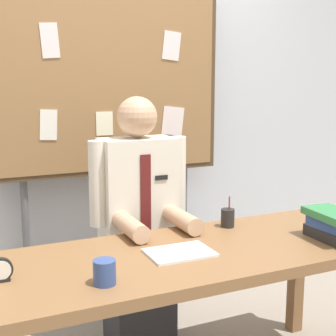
{
  "coord_description": "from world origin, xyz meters",
  "views": [
    {
      "loc": [
        -0.92,
        -1.82,
        1.47
      ],
      "look_at": [
        0.0,
        0.17,
        1.07
      ],
      "focal_mm": 51.54,
      "sensor_mm": 36.0,
      "label": 1
    }
  ],
  "objects_px": {
    "book_stack": "(335,226)",
    "open_notebook": "(180,253)",
    "coffee_mug": "(105,272)",
    "pen_holder": "(228,218)",
    "desk_clock": "(0,271)",
    "desk": "(184,269)",
    "bulletin_board": "(109,83)",
    "person": "(139,233)"
  },
  "relations": [
    {
      "from": "book_stack",
      "to": "coffee_mug",
      "type": "bearing_deg",
      "value": -178.38
    },
    {
      "from": "desk",
      "to": "book_stack",
      "type": "relative_size",
      "value": 6.57
    },
    {
      "from": "desk",
      "to": "desk_clock",
      "type": "xyz_separation_m",
      "value": [
        -0.77,
        -0.0,
        0.13
      ]
    },
    {
      "from": "bulletin_board",
      "to": "coffee_mug",
      "type": "height_order",
      "value": "bulletin_board"
    },
    {
      "from": "person",
      "to": "desk_clock",
      "type": "bearing_deg",
      "value": -144.64
    },
    {
      "from": "person",
      "to": "open_notebook",
      "type": "xyz_separation_m",
      "value": [
        -0.03,
        -0.57,
        0.08
      ]
    },
    {
      "from": "desk",
      "to": "bulletin_board",
      "type": "xyz_separation_m",
      "value": [
        0.0,
        1.02,
        0.82
      ]
    },
    {
      "from": "person",
      "to": "bulletin_board",
      "type": "height_order",
      "value": "bulletin_board"
    },
    {
      "from": "coffee_mug",
      "to": "pen_holder",
      "type": "xyz_separation_m",
      "value": [
        0.8,
        0.43,
        0.0
      ]
    },
    {
      "from": "book_stack",
      "to": "desk_clock",
      "type": "xyz_separation_m",
      "value": [
        -1.5,
        0.16,
        -0.03
      ]
    },
    {
      "from": "pen_holder",
      "to": "coffee_mug",
      "type": "bearing_deg",
      "value": -151.9
    },
    {
      "from": "desk",
      "to": "pen_holder",
      "type": "relative_size",
      "value": 11.87
    },
    {
      "from": "book_stack",
      "to": "desk_clock",
      "type": "height_order",
      "value": "book_stack"
    },
    {
      "from": "book_stack",
      "to": "desk_clock",
      "type": "bearing_deg",
      "value": 174.05
    },
    {
      "from": "desk_clock",
      "to": "pen_holder",
      "type": "bearing_deg",
      "value": 11.69
    },
    {
      "from": "open_notebook",
      "to": "book_stack",
      "type": "bearing_deg",
      "value": -10.28
    },
    {
      "from": "bulletin_board",
      "to": "person",
      "type": "bearing_deg",
      "value": -90.01
    },
    {
      "from": "book_stack",
      "to": "open_notebook",
      "type": "relative_size",
      "value": 1.02
    },
    {
      "from": "desk_clock",
      "to": "coffee_mug",
      "type": "distance_m",
      "value": 0.4
    },
    {
      "from": "coffee_mug",
      "to": "pen_holder",
      "type": "distance_m",
      "value": 0.9
    },
    {
      "from": "bulletin_board",
      "to": "desk_clock",
      "type": "distance_m",
      "value": 1.46
    },
    {
      "from": "book_stack",
      "to": "pen_holder",
      "type": "relative_size",
      "value": 1.81
    },
    {
      "from": "desk",
      "to": "open_notebook",
      "type": "height_order",
      "value": "open_notebook"
    },
    {
      "from": "desk",
      "to": "bulletin_board",
      "type": "relative_size",
      "value": 0.92
    },
    {
      "from": "desk",
      "to": "book_stack",
      "type": "height_order",
      "value": "book_stack"
    },
    {
      "from": "desk_clock",
      "to": "open_notebook",
      "type": "bearing_deg",
      "value": -1.48
    },
    {
      "from": "open_notebook",
      "to": "pen_holder",
      "type": "height_order",
      "value": "pen_holder"
    },
    {
      "from": "person",
      "to": "book_stack",
      "type": "height_order",
      "value": "person"
    },
    {
      "from": "desk",
      "to": "open_notebook",
      "type": "bearing_deg",
      "value": -146.49
    },
    {
      "from": "coffee_mug",
      "to": "pen_holder",
      "type": "bearing_deg",
      "value": 28.1
    },
    {
      "from": "bulletin_board",
      "to": "book_stack",
      "type": "height_order",
      "value": "bulletin_board"
    },
    {
      "from": "book_stack",
      "to": "open_notebook",
      "type": "xyz_separation_m",
      "value": [
        -0.75,
        0.14,
        -0.06
      ]
    },
    {
      "from": "pen_holder",
      "to": "desk_clock",
      "type": "bearing_deg",
      "value": -168.31
    },
    {
      "from": "desk_clock",
      "to": "coffee_mug",
      "type": "relative_size",
      "value": 0.99
    },
    {
      "from": "book_stack",
      "to": "person",
      "type": "bearing_deg",
      "value": 135.79
    },
    {
      "from": "person",
      "to": "desk_clock",
      "type": "height_order",
      "value": "person"
    },
    {
      "from": "book_stack",
      "to": "open_notebook",
      "type": "distance_m",
      "value": 0.77
    },
    {
      "from": "desk_clock",
      "to": "coffee_mug",
      "type": "height_order",
      "value": "coffee_mug"
    },
    {
      "from": "book_stack",
      "to": "desk_clock",
      "type": "distance_m",
      "value": 1.5
    },
    {
      "from": "person",
      "to": "coffee_mug",
      "type": "relative_size",
      "value": 14.82
    },
    {
      "from": "desk_clock",
      "to": "pen_holder",
      "type": "relative_size",
      "value": 0.58
    },
    {
      "from": "bulletin_board",
      "to": "open_notebook",
      "type": "bearing_deg",
      "value": -91.67
    }
  ]
}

